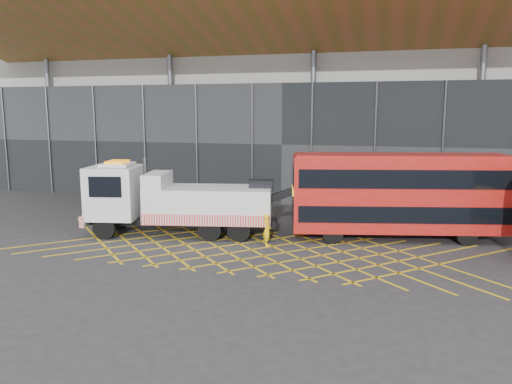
% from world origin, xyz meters
% --- Properties ---
extents(ground_plane, '(120.00, 120.00, 0.00)m').
position_xyz_m(ground_plane, '(0.00, 0.00, 0.00)').
color(ground_plane, '#29292B').
extents(road_markings, '(23.16, 7.16, 0.01)m').
position_xyz_m(road_markings, '(3.20, 0.00, 0.01)').
color(road_markings, gold).
rests_on(road_markings, ground_plane).
extents(construction_building, '(55.00, 23.97, 18.00)m').
position_xyz_m(construction_building, '(1.92, 18.40, 8.98)').
color(construction_building, '#969590').
rests_on(construction_building, ground_plane).
extents(recovery_truck, '(10.97, 4.34, 3.81)m').
position_xyz_m(recovery_truck, '(-1.35, 1.59, 1.76)').
color(recovery_truck, black).
rests_on(recovery_truck, ground_plane).
extents(bus_towed, '(10.48, 4.60, 4.16)m').
position_xyz_m(bus_towed, '(9.52, 3.78, 2.31)').
color(bus_towed, '#AD140F').
rests_on(bus_towed, ground_plane).
extents(worker, '(0.54, 0.64, 1.51)m').
position_xyz_m(worker, '(3.71, 0.85, 0.75)').
color(worker, yellow).
rests_on(worker, ground_plane).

